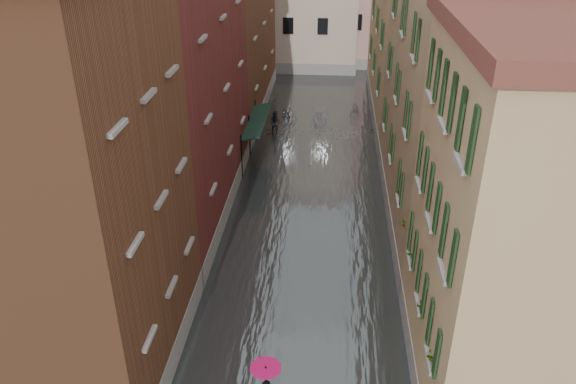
% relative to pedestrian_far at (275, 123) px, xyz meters
% --- Properties ---
extents(ground, '(120.00, 120.00, 0.00)m').
position_rel_pedestrian_far_xyz_m(ground, '(2.74, -19.43, -0.85)').
color(ground, '#59595B').
rests_on(ground, ground).
extents(floodwater, '(10.00, 60.00, 0.20)m').
position_rel_pedestrian_far_xyz_m(floodwater, '(2.74, -6.43, -0.75)').
color(floodwater, '#3D4243').
rests_on(floodwater, ground).
extents(building_left_near, '(6.00, 8.00, 13.00)m').
position_rel_pedestrian_far_xyz_m(building_left_near, '(-4.26, -21.43, 5.65)').
color(building_left_near, brown).
rests_on(building_left_near, ground).
extents(building_left_mid, '(6.00, 14.00, 12.50)m').
position_rel_pedestrian_far_xyz_m(building_left_mid, '(-4.26, -10.43, 5.40)').
color(building_left_mid, maroon).
rests_on(building_left_mid, ground).
extents(building_left_far, '(6.00, 16.00, 14.00)m').
position_rel_pedestrian_far_xyz_m(building_left_far, '(-4.26, 4.57, 6.15)').
color(building_left_far, brown).
rests_on(building_left_far, ground).
extents(building_right_near, '(6.00, 8.00, 11.50)m').
position_rel_pedestrian_far_xyz_m(building_right_near, '(9.74, -21.43, 4.90)').
color(building_right_near, tan).
rests_on(building_right_near, ground).
extents(building_right_mid, '(6.00, 14.00, 13.00)m').
position_rel_pedestrian_far_xyz_m(building_right_mid, '(9.74, -10.43, 5.65)').
color(building_right_mid, '#A18661').
rests_on(building_right_mid, ground).
extents(building_right_far, '(6.00, 16.00, 11.50)m').
position_rel_pedestrian_far_xyz_m(building_right_far, '(9.74, 4.57, 4.90)').
color(building_right_far, tan).
rests_on(building_right_far, ground).
extents(awning_near, '(1.09, 3.22, 2.80)m').
position_rel_pedestrian_far_xyz_m(awning_near, '(-0.74, -5.45, 1.63)').
color(awning_near, black).
rests_on(awning_near, ground).
extents(awning_far, '(1.09, 2.89, 2.80)m').
position_rel_pedestrian_far_xyz_m(awning_far, '(-0.74, -2.50, 1.62)').
color(awning_far, black).
rests_on(awning_far, ground).
extents(window_planters, '(0.59, 10.56, 0.84)m').
position_rel_pedestrian_far_xyz_m(window_planters, '(6.86, -19.03, 2.66)').
color(window_planters, brown).
rests_on(window_planters, ground).
extents(pedestrian_far, '(0.84, 0.66, 1.69)m').
position_rel_pedestrian_far_xyz_m(pedestrian_far, '(0.00, 0.00, 0.00)').
color(pedestrian_far, black).
rests_on(pedestrian_far, ground).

